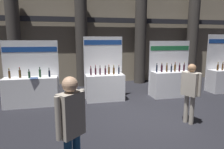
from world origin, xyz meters
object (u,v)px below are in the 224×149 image
Objects in this scene: exhibitor_booth_0 at (31,89)px; visitor_3 at (71,123)px; visitor_0 at (191,88)px; exhibitor_booth_1 at (105,84)px; exhibitor_booth_2 at (172,82)px.

exhibitor_booth_0 reaches higher than visitor_3.
exhibitor_booth_0 reaches higher than visitor_0.
visitor_3 is (1.31, -4.29, 0.47)m from exhibitor_booth_0.
exhibitor_booth_0 is 2.63m from exhibitor_booth_1.
exhibitor_booth_1 is at bearing 10.78° from visitor_0.
exhibitor_booth_1 reaches higher than visitor_3.
exhibitor_booth_0 is at bearing 179.97° from exhibitor_booth_2.
exhibitor_booth_1 is 4.57m from visitor_3.
visitor_0 is at bearing -108.99° from exhibitor_booth_2.
exhibitor_booth_2 reaches higher than visitor_0.
exhibitor_booth_0 reaches higher than exhibitor_booth_2.
exhibitor_booth_0 is at bearing -114.18° from visitor_3.
visitor_3 is at bearing -106.82° from exhibitor_booth_1.
visitor_3 is (-4.08, -4.28, 0.47)m from exhibitor_booth_2.
visitor_3 reaches higher than visitor_0.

